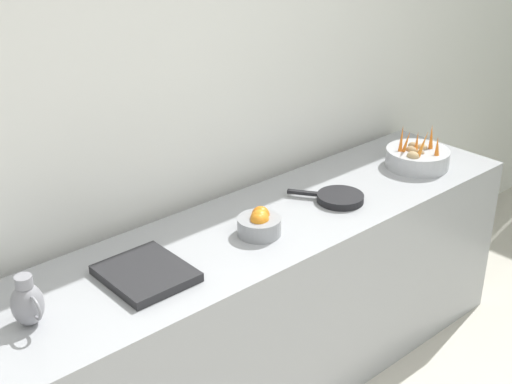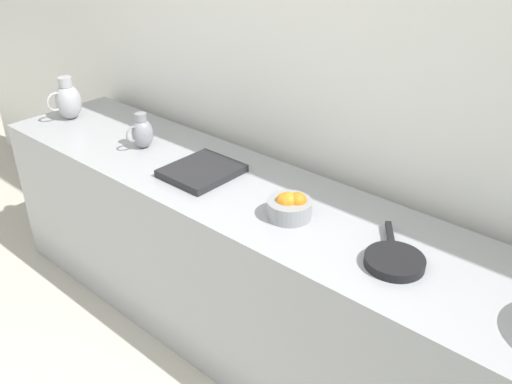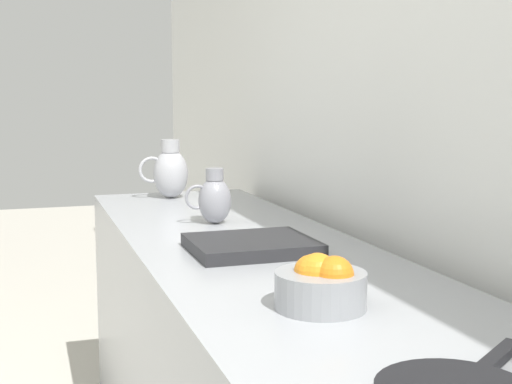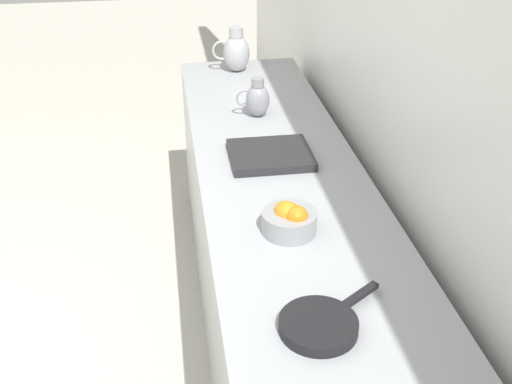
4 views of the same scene
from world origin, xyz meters
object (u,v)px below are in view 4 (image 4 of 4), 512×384
Objects in this scene: orange_bowl at (289,218)px; metal_pitcher_short at (257,99)px; metal_pitcher_tall at (236,52)px; skillet_on_counter at (320,325)px.

metal_pitcher_short is at bearing -92.65° from orange_bowl.
metal_pitcher_tall is at bearing -90.92° from orange_bowl.
orange_bowl is 0.75× the size of metal_pitcher_tall.
orange_bowl is 0.58× the size of skillet_on_counter.
metal_pitcher_tall is 2.19m from skillet_on_counter.
metal_pitcher_tall is 1.32× the size of metal_pitcher_short.
orange_bowl is 1.69m from metal_pitcher_tall.
orange_bowl is at bearing -91.21° from skillet_on_counter.
metal_pitcher_tall is 0.77× the size of skillet_on_counter.
metal_pitcher_tall is (-0.03, -1.69, 0.06)m from orange_bowl.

